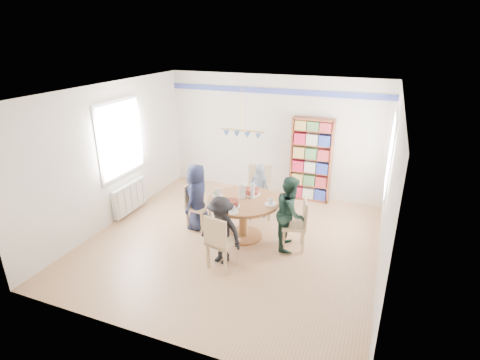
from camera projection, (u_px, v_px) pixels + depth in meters
The scene contains 14 objects.
ground at pixel (232, 241), 6.82m from camera, with size 5.00×5.00×0.00m, color tan.
room_shell at pixel (236, 140), 7.05m from camera, with size 5.00×5.00×5.00m.
radiator at pixel (130, 197), 7.77m from camera, with size 0.12×1.00×0.60m.
dining_table at pixel (243, 210), 6.77m from camera, with size 1.30×1.30×0.75m.
chair_left at pixel (195, 203), 7.17m from camera, with size 0.42×0.42×0.88m.
chair_right at pixel (298, 222), 6.44m from camera, with size 0.50×0.50×0.92m.
chair_far at pixel (260, 189), 7.61m from camera, with size 0.59×0.59×1.05m.
chair_near at pixel (219, 240), 5.85m from camera, with size 0.49×0.49×0.95m.
person_left at pixel (197, 197), 7.08m from camera, with size 0.63×0.41×1.29m, color #181C34.
person_right at pixel (290, 213), 6.42m from camera, with size 0.64×0.50×1.32m, color #172F27.
person_far at pixel (260, 191), 7.55m from camera, with size 0.41×0.27×1.14m, color gray.
person_near at pixel (221, 230), 6.00m from camera, with size 0.75×0.43×1.17m, color black.
bookshelf at pixel (311, 161), 8.19m from camera, with size 0.89×0.27×1.86m.
tableware at pixel (243, 195), 6.70m from camera, with size 1.23×1.23×0.32m.
Camera 1 is at (2.29, -5.46, 3.56)m, focal length 28.00 mm.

